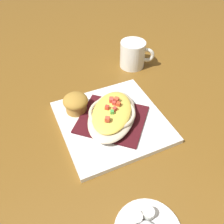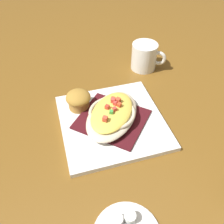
# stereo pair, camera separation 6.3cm
# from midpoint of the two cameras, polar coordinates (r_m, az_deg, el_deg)

# --- Properties ---
(ground_plane) EXTENTS (2.60, 2.60, 0.00)m
(ground_plane) POSITION_cam_midpoint_polar(r_m,az_deg,el_deg) (0.67, 2.73, -2.80)
(ground_plane) COLOR brown
(square_plate) EXTENTS (0.28, 0.28, 0.01)m
(square_plate) POSITION_cam_midpoint_polar(r_m,az_deg,el_deg) (0.66, 2.75, -2.40)
(square_plate) COLOR white
(square_plate) RESTS_ON ground_plane
(folded_napkin) EXTENTS (0.23, 0.23, 0.01)m
(folded_napkin) POSITION_cam_midpoint_polar(r_m,az_deg,el_deg) (0.65, 2.77, -1.84)
(folded_napkin) COLOR #421016
(folded_napkin) RESTS_ON square_plate
(gratin_dish) EXTENTS (0.21, 0.23, 0.05)m
(gratin_dish) POSITION_cam_midpoint_polar(r_m,az_deg,el_deg) (0.64, 2.84, -0.54)
(gratin_dish) COLOR beige
(gratin_dish) RESTS_ON folded_napkin
(muffin) EXTENTS (0.07, 0.07, 0.05)m
(muffin) POSITION_cam_midpoint_polar(r_m,az_deg,el_deg) (0.67, -5.22, 2.80)
(muffin) COLOR #A77532
(muffin) RESTS_ON square_plate
(coffee_mug) EXTENTS (0.11, 0.09, 0.09)m
(coffee_mug) POSITION_cam_midpoint_polar(r_m,az_deg,el_deg) (0.86, 9.76, 12.32)
(coffee_mug) COLOR white
(coffee_mug) RESTS_ON ground_plane
(creamer_cup_0) EXTENTS (0.02, 0.02, 0.02)m
(creamer_cup_0) POSITION_cam_midpoint_polar(r_m,az_deg,el_deg) (0.51, 8.07, -23.38)
(creamer_cup_0) COLOR white
(creamer_cup_0) RESTS_ON creamer_saucer
(creamer_cup_1) EXTENTS (0.02, 0.02, 0.02)m
(creamer_cup_1) POSITION_cam_midpoint_polar(r_m,az_deg,el_deg) (0.51, 5.09, -24.10)
(creamer_cup_1) COLOR white
(creamer_cup_1) RESTS_ON creamer_saucer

